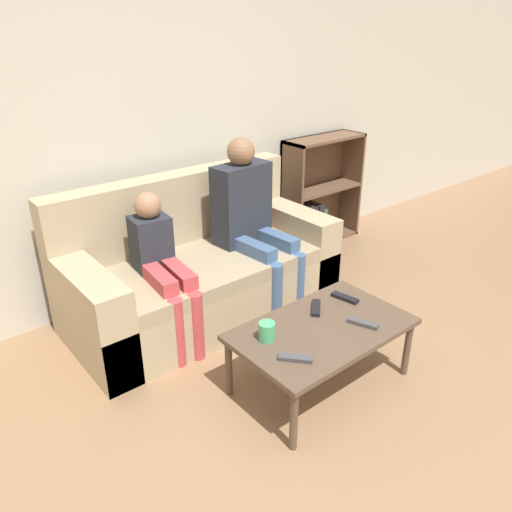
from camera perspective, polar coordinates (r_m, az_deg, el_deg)
The scene contains 12 objects.
ground_plane at distance 2.53m, azimuth 18.87°, elevation -25.01°, with size 22.00×22.00×0.00m, color #997251.
wall_back at distance 3.59m, azimuth -14.10°, elevation 14.95°, with size 12.00×0.06×2.60m.
couch at distance 3.52m, azimuth -6.35°, elevation -1.72°, with size 1.86×0.86×0.94m.
bookshelf at distance 4.67m, azimuth 6.68°, elevation 6.30°, with size 0.80×0.28×0.98m.
coffee_table at distance 2.80m, azimuth 7.57°, elevation -8.66°, with size 0.98×0.60×0.38m.
person_adult at distance 3.51m, azimuth -0.85°, elevation 5.14°, with size 0.43×0.63×1.20m.
person_child at distance 3.14m, azimuth -10.77°, elevation -0.64°, with size 0.29×0.62×0.96m.
cup_near at distance 2.62m, azimuth 1.25°, elevation -8.61°, with size 0.09×0.09×0.10m.
tv_remote_0 at distance 3.05m, azimuth 10.12°, elevation -4.72°, with size 0.08×0.18×0.02m.
tv_remote_1 at distance 2.83m, azimuth 12.12°, elevation -7.50°, with size 0.11×0.18×0.02m.
tv_remote_2 at distance 2.51m, azimuth 4.54°, elevation -11.55°, with size 0.15×0.16×0.02m.
tv_remote_3 at distance 2.92m, azimuth 6.89°, elevation -5.90°, with size 0.16×0.15×0.02m.
Camera 1 is at (-1.53, -0.69, 1.89)m, focal length 35.00 mm.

